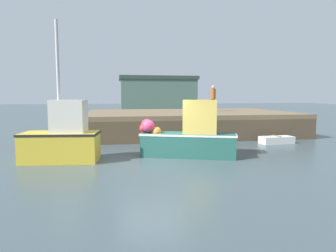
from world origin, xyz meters
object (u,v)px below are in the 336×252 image
Objects in this scene: fishing_boat_near_left at (63,138)px; fishing_boat_near_right at (188,136)px; dockworker at (213,98)px; rowboat at (277,140)px.

fishing_boat_near_left is 4.79m from fishing_boat_near_right.
dockworker is (8.36, 7.91, 1.38)m from fishing_boat_near_left.
rowboat is 5.95m from dockworker.
fishing_boat_near_right is at bearing -114.56° from dockworker.
dockworker is (3.57, 7.82, 1.43)m from fishing_boat_near_right.
fishing_boat_near_right is 2.23× the size of rowboat.
fishing_boat_near_left is 1.31× the size of fishing_boat_near_right.
fishing_boat_near_right is 2.29× the size of dockworker.
fishing_boat_near_left reaches higher than dockworker.
dockworker is at bearing 107.69° from rowboat.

